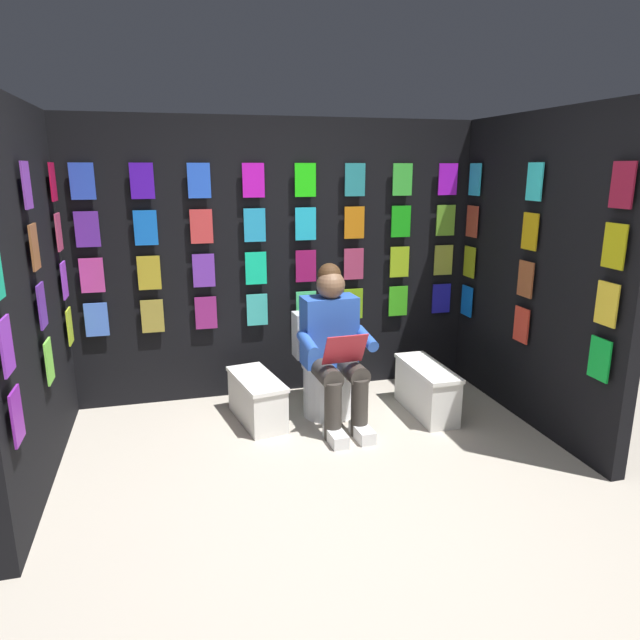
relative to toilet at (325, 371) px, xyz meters
The scene contains 8 objects.
ground_plane 1.54m from the toilet, 80.89° to the left, with size 30.00×30.00×0.00m, color #B2A899.
display_wall_back 1.00m from the toilet, 66.77° to the right, with size 3.40×0.14×2.25m.
display_wall_left 1.73m from the toilet, 161.41° to the left, with size 0.14×2.00×2.25m.
display_wall_right 2.15m from the toilet, 14.22° to the left, with size 0.14×2.00×2.25m.
toilet is the anchor object (origin of this frame).
person_reading 0.35m from the toilet, 92.76° to the left, with size 0.54×0.70×1.19m.
comic_longbox_near 0.57m from the toilet, ahead, with size 0.39×0.69×0.35m.
comic_longbox_far 0.80m from the toilet, 162.05° to the left, with size 0.26×0.71×0.39m.
Camera 1 is at (0.88, 2.57, 1.86)m, focal length 32.18 mm.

